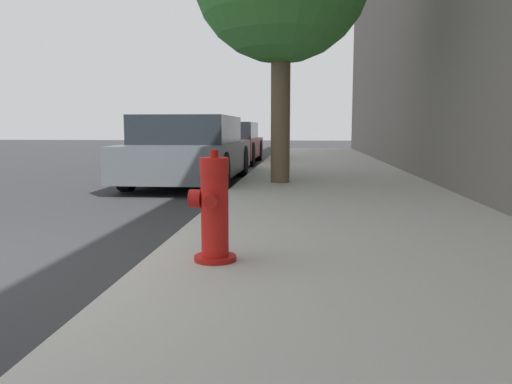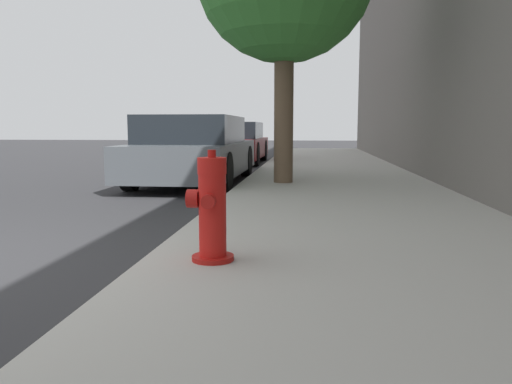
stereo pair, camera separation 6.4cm
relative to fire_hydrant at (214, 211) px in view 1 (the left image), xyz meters
The scene contains 4 objects.
sidewalk_slab 1.24m from the fire_hydrant, ahead, with size 3.30×40.00×0.14m.
fire_hydrant is the anchor object (origin of this frame).
parked_car_near 6.36m from the fire_hydrant, 104.15° to the left, with size 1.84×4.56×1.29m.
parked_car_mid 11.88m from the fire_hydrant, 98.03° to the left, with size 1.80×4.02×1.24m.
Camera 1 is at (2.82, -3.20, 1.07)m, focal length 35.00 mm.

